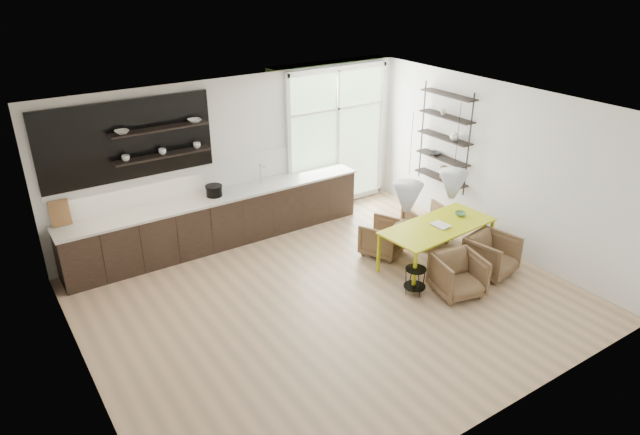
{
  "coord_description": "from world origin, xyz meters",
  "views": [
    {
      "loc": [
        -4.22,
        -6.05,
        4.82
      ],
      "look_at": [
        0.18,
        0.6,
        1.11
      ],
      "focal_mm": 32.0,
      "sensor_mm": 36.0,
      "label": 1
    }
  ],
  "objects": [
    {
      "name": "room",
      "position": [
        0.58,
        1.1,
        1.46
      ],
      "size": [
        7.02,
        6.01,
        2.91
      ],
      "color": "tan",
      "rests_on": "ground"
    },
    {
      "name": "kitchen_run",
      "position": [
        -0.69,
        2.69,
        0.6
      ],
      "size": [
        5.54,
        0.69,
        2.75
      ],
      "color": "black",
      "rests_on": "ground"
    },
    {
      "name": "right_shelving",
      "position": [
        3.36,
        1.17,
        1.65
      ],
      "size": [
        0.26,
        1.22,
        1.9
      ],
      "color": "black",
      "rests_on": "ground"
    },
    {
      "name": "dining_table",
      "position": [
        2.1,
        -0.05,
        0.67
      ],
      "size": [
        2.04,
        1.04,
        0.72
      ],
      "rotation": [
        0.0,
        0.0,
        0.08
      ],
      "color": "#B4BA11",
      "rests_on": "ground"
    },
    {
      "name": "armchair_back_left",
      "position": [
        1.58,
        0.74,
        0.31
      ],
      "size": [
        0.88,
        0.89,
        0.61
      ],
      "primitive_type": "imported",
      "rotation": [
        0.0,
        0.0,
        3.59
      ],
      "color": "brown",
      "rests_on": "ground"
    },
    {
      "name": "armchair_back_right",
      "position": [
        2.59,
        0.71,
        0.33
      ],
      "size": [
        0.81,
        0.82,
        0.65
      ],
      "primitive_type": "imported",
      "rotation": [
        0.0,
        0.0,
        2.98
      ],
      "color": "brown",
      "rests_on": "ground"
    },
    {
      "name": "armchair_front_left",
      "position": [
        1.72,
        -0.92,
        0.32
      ],
      "size": [
        0.84,
        0.85,
        0.65
      ],
      "primitive_type": "imported",
      "rotation": [
        0.0,
        0.0,
        -0.23
      ],
      "color": "brown",
      "rests_on": "ground"
    },
    {
      "name": "armchair_front_right",
      "position": [
        2.64,
        -0.77,
        0.33
      ],
      "size": [
        0.83,
        0.85,
        0.66
      ],
      "primitive_type": "imported",
      "rotation": [
        0.0,
        0.0,
        0.19
      ],
      "color": "brown",
      "rests_on": "ground"
    },
    {
      "name": "wire_stool",
      "position": [
        1.18,
        -0.55,
        0.28
      ],
      "size": [
        0.34,
        0.34,
        0.44
      ],
      "rotation": [
        0.0,
        0.0,
        -0.29
      ],
      "color": "black",
      "rests_on": "ground"
    },
    {
      "name": "table_book",
      "position": [
        2.01,
        -0.1,
        0.74
      ],
      "size": [
        0.24,
        0.31,
        0.03
      ],
      "primitive_type": "imported",
      "rotation": [
        0.0,
        0.0,
        0.07
      ],
      "color": "white",
      "rests_on": "dining_table"
    },
    {
      "name": "table_bowl",
      "position": [
        2.69,
        0.03,
        0.75
      ],
      "size": [
        0.22,
        0.22,
        0.06
      ],
      "primitive_type": "imported",
      "rotation": [
        0.0,
        0.0,
        -0.19
      ],
      "color": "#4F855B",
      "rests_on": "dining_table"
    }
  ]
}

